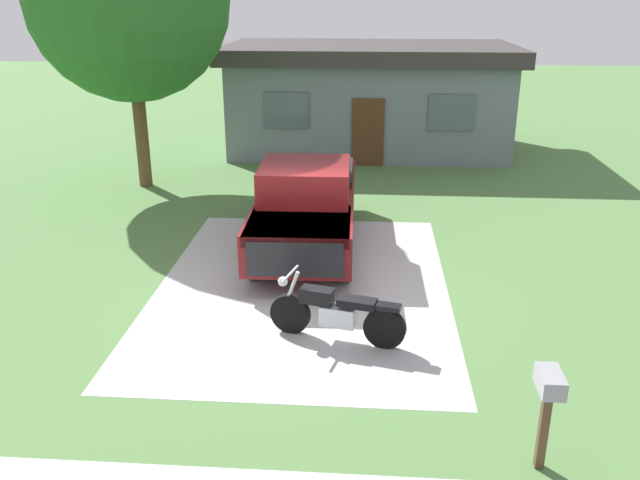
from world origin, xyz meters
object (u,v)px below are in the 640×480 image
Objects in this scene: motorcycle at (336,312)px; shade_tree at (129,0)px; pickup_truck at (307,202)px; mailbox at (548,395)px; neighbor_house at (369,96)px.

shade_tree reaches higher than motorcycle.
mailbox is (3.35, -7.01, 0.03)m from pickup_truck.
motorcycle is at bearing 131.57° from mailbox.
motorcycle is at bearing -55.51° from shade_tree.
motorcycle is at bearing -91.78° from neighbor_house.
shade_tree reaches higher than neighbor_house.
pickup_truck is (-0.83, 4.17, 0.48)m from motorcycle.
motorcycle is 0.23× the size of neighbor_house.
mailbox is (2.51, -2.83, 0.51)m from motorcycle.
mailbox is 16.69m from neighbor_house.
motorcycle is at bearing -78.71° from pickup_truck.
shade_tree is (-8.33, 11.30, 3.98)m from mailbox.
shade_tree is (-5.81, 8.46, 4.49)m from motorcycle.
motorcycle is 0.38× the size of pickup_truck.
shade_tree is at bearing 124.49° from motorcycle.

